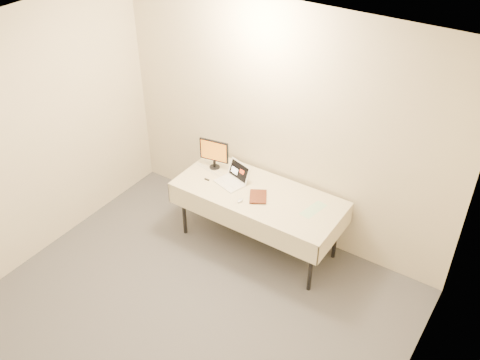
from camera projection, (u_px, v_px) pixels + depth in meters
The scene contains 9 objects.
back_wall at pixel (282, 126), 5.71m from camera, with size 4.00×0.10×2.70m, color beige.
table at pixel (258, 198), 5.79m from camera, with size 1.86×0.81×0.74m.
laptop at pixel (233, 178), 5.89m from camera, with size 0.38×0.36×0.21m.
monitor at pixel (214, 152), 6.04m from camera, with size 0.35×0.14×0.36m.
book at pixel (250, 188), 5.62m from camera, with size 0.18×0.02×0.24m, color maroon.
alarm_clock at pixel (237, 169), 6.09m from camera, with size 0.11×0.05×0.05m.
clicker at pixel (240, 201), 5.63m from camera, with size 0.04×0.09×0.02m, color silver.
paper_form at pixel (313, 210), 5.52m from camera, with size 0.12×0.32×0.00m, color #ADDAAF.
usb_dongle at pixel (207, 180), 5.95m from camera, with size 0.06×0.02×0.01m, color black.
Camera 1 is at (2.39, -1.91, 4.18)m, focal length 40.00 mm.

